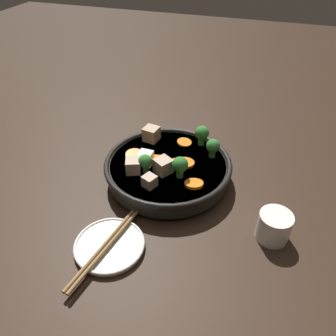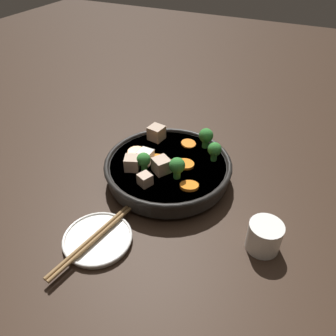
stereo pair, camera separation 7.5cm
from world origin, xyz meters
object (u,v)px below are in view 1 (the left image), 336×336
Objects in this scene: stirfry_bowl at (168,167)px; chopsticks_pair at (109,242)px; tea_cup at (274,226)px; side_saucer at (110,245)px.

chopsticks_pair is (0.04, 0.22, -0.02)m from stirfry_bowl.
stirfry_bowl is 0.26m from tea_cup.
tea_cup is at bearing -156.82° from side_saucer.
tea_cup reaches higher than chopsticks_pair.
stirfry_bowl is 1.24× the size of chopsticks_pair.
tea_cup is 0.27× the size of chopsticks_pair.
side_saucer is at bearing 23.18° from tea_cup.
side_saucer is at bearing 79.77° from stirfry_bowl.
stirfry_bowl is 0.23m from chopsticks_pair.
chopsticks_pair is at bearing -97.13° from side_saucer.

